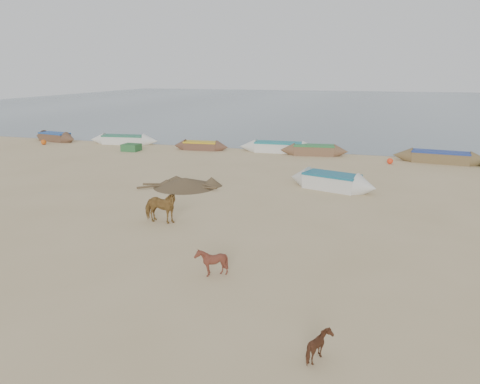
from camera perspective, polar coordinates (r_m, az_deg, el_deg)
name	(u,v)px	position (r m, az deg, el deg)	size (l,w,h in m)	color
ground	(211,239)	(19.32, -3.56, -5.75)	(140.00, 140.00, 0.00)	tan
sea	(355,104)	(99.33, 13.79, 10.40)	(160.00, 160.00, 0.00)	slate
cow_adult	(160,207)	(21.37, -9.71, -1.84)	(0.79, 1.74, 1.47)	brown
calf_front	(211,262)	(15.87, -3.50, -8.49)	(0.81, 0.91, 1.00)	#58271B
calf_right	(320,347)	(11.83, 9.72, -18.15)	(0.73, 0.62, 0.74)	brown
near_canoe	(331,181)	(27.62, 11.09, 1.28)	(5.30, 1.47, 0.93)	silver
debris_pile	(185,182)	(27.86, -6.72, 1.18)	(3.73, 3.73, 0.55)	brown
waterline_canoes	(309,150)	(38.62, 8.37, 5.12)	(54.47, 3.54, 0.88)	brown
beach_clutter	(350,156)	(37.20, 13.31, 4.33)	(45.44, 5.15, 0.64)	#2B6133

